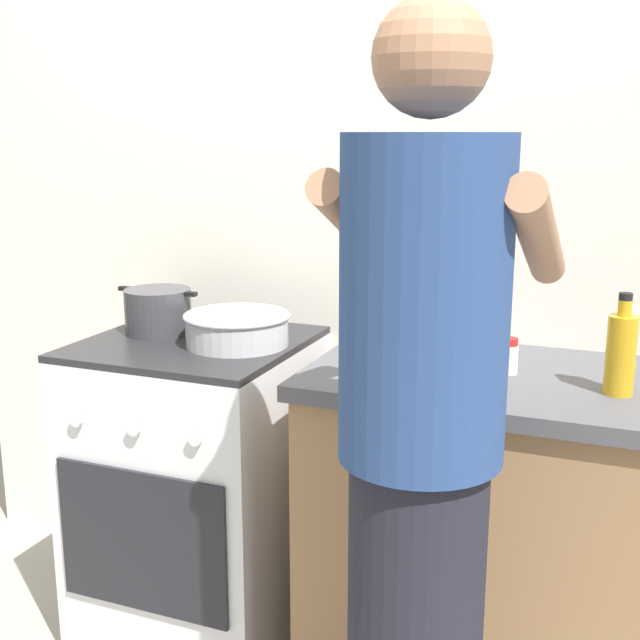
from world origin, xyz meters
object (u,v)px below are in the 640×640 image
utensil_crock (436,312)px  pot (158,311)px  person (420,476)px  spice_bottle (509,356)px  stove_range (199,487)px  oil_bottle (621,353)px  mixing_bowl (237,328)px

utensil_crock → pot: bearing=-168.2°
person → spice_bottle: bearing=83.8°
pot → utensil_crock: (0.79, 0.17, 0.03)m
stove_range → pot: bearing=164.7°
spice_bottle → oil_bottle: 0.27m
spice_bottle → oil_bottle: size_ratio=0.38×
stove_range → oil_bottle: bearing=-3.2°
mixing_bowl → utensil_crock: size_ratio=0.92×
utensil_crock → stove_range: bearing=-162.6°
utensil_crock → person: bearing=-77.9°
mixing_bowl → oil_bottle: size_ratio=1.28×
stove_range → spice_bottle: spice_bottle is taller
pot → stove_range: bearing=-15.3°
pot → person: (0.96, -0.62, -0.11)m
stove_range → person: size_ratio=0.53×
person → mixing_bowl: bearing=139.5°
mixing_bowl → utensil_crock: utensil_crock is taller
utensil_crock → oil_bottle: bearing=-28.7°
pot → spice_bottle: size_ratio=2.90×
pot → person: size_ratio=0.15×
utensil_crock → person: (0.17, -0.79, -0.13)m
person → stove_range: bearing=144.7°
spice_bottle → oil_bottle: bearing=-15.2°
pot → oil_bottle: oil_bottle is taller
oil_bottle → spice_bottle: bearing=164.8°
mixing_bowl → spice_bottle: 0.75m
pot → spice_bottle: pot is taller
mixing_bowl → person: 0.90m
stove_range → oil_bottle: oil_bottle is taller
oil_bottle → stove_range: bearing=176.8°
spice_bottle → stove_range: bearing=-179.6°
pot → person: bearing=-32.8°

